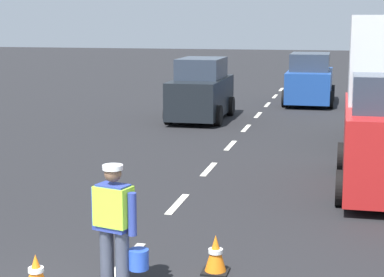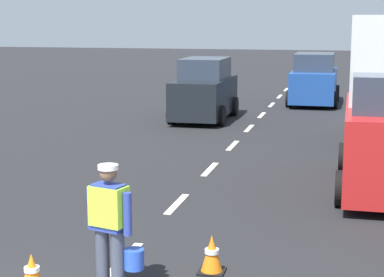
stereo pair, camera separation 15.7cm
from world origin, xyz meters
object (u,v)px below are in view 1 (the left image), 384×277
object	(u,v)px
car_outgoing_far	(310,80)
road_worker	(116,222)
car_oncoming_second	(201,91)
traffic_cone_far	(216,254)
traffic_cone_near	(36,273)

from	to	relation	value
car_outgoing_far	road_worker	bearing A→B (deg)	-94.06
car_outgoing_far	car_oncoming_second	distance (m)	6.24
traffic_cone_far	car_outgoing_far	size ratio (longest dim) A/B	0.13
road_worker	traffic_cone_near	distance (m)	1.25
traffic_cone_far	car_outgoing_far	distance (m)	18.91
car_outgoing_far	car_oncoming_second	xyz separation A→B (m)	(-3.45, -5.20, 0.02)
traffic_cone_far	car_oncoming_second	xyz separation A→B (m)	(-3.16, 13.70, 0.72)
road_worker	car_outgoing_far	bearing A→B (deg)	85.94
car_outgoing_far	traffic_cone_near	bearing A→B (deg)	-96.91
traffic_cone_near	car_outgoing_far	xyz separation A→B (m)	(2.43, 20.03, 0.73)
traffic_cone_near	car_oncoming_second	size ratio (longest dim) A/B	0.13
car_oncoming_second	traffic_cone_near	bearing A→B (deg)	-86.06
traffic_cone_far	car_outgoing_far	bearing A→B (deg)	89.13
road_worker	car_oncoming_second	bearing A→B (deg)	97.96
road_worker	traffic_cone_near	size ratio (longest dim) A/B	3.39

